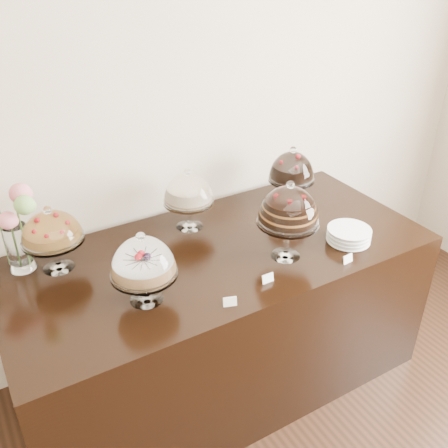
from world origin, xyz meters
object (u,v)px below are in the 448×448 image
cake_stand_choco_layer (289,208)px  cake_stand_cheesecake (188,192)px  cake_stand_dark_choco (292,169)px  flower_vase (9,219)px  display_counter (219,317)px  plate_stack (349,235)px  cake_stand_sugar_sponge (143,261)px  cake_stand_fruit_tart (51,230)px

cake_stand_choco_layer → cake_stand_cheesecake: (-0.28, 0.51, -0.06)m
cake_stand_dark_choco → flower_vase: size_ratio=0.83×
display_counter → plate_stack: plate_stack is taller
cake_stand_dark_choco → cake_stand_choco_layer: bearing=-128.8°
flower_vase → cake_stand_sugar_sponge: bearing=-51.2°
display_counter → plate_stack: size_ratio=9.93×
cake_stand_choco_layer → cake_stand_sugar_sponge: bearing=177.8°
display_counter → cake_stand_choco_layer: (0.26, -0.21, 0.72)m
display_counter → cake_stand_cheesecake: bearing=93.9°
cake_stand_choco_layer → cake_stand_dark_choco: (0.36, 0.44, -0.05)m
cake_stand_choco_layer → flower_vase: (-1.17, 0.57, 0.00)m
cake_stand_sugar_sponge → cake_stand_cheesecake: 0.66m
display_counter → cake_stand_fruit_tart: bearing=160.9°
cake_stand_cheesecake → display_counter: bearing=-86.1°
cake_stand_dark_choco → plate_stack: bearing=-88.6°
display_counter → cake_stand_sugar_sponge: (-0.48, -0.18, 0.66)m
cake_stand_choco_layer → cake_stand_fruit_tart: bearing=155.0°
display_counter → cake_stand_fruit_tart: size_ratio=6.51×
cake_stand_fruit_tart → plate_stack: size_ratio=1.53×
cake_stand_dark_choco → flower_vase: flower_vase is taller
cake_stand_cheesecake → plate_stack: bearing=-40.8°
display_counter → cake_stand_sugar_sponge: cake_stand_sugar_sponge is taller
display_counter → plate_stack: (0.63, -0.27, 0.49)m
display_counter → cake_stand_choco_layer: 0.80m
cake_stand_cheesecake → cake_stand_fruit_tart: size_ratio=1.02×
cake_stand_fruit_tart → cake_stand_choco_layer: bearing=-25.0°
cake_stand_cheesecake → cake_stand_dark_choco: bearing=-5.8°
cake_stand_choco_layer → plate_stack: 0.44m
cake_stand_cheesecake → cake_stand_fruit_tart: cake_stand_cheesecake is taller
display_counter → cake_stand_cheesecake: (-0.02, 0.29, 0.66)m
cake_stand_cheesecake → cake_stand_dark_choco: cake_stand_dark_choco is taller
cake_stand_sugar_sponge → cake_stand_choco_layer: size_ratio=0.84×
cake_stand_cheesecake → flower_vase: (-0.89, 0.06, 0.06)m
cake_stand_sugar_sponge → cake_stand_choco_layer: (0.74, -0.03, 0.06)m
flower_vase → plate_stack: (1.54, -0.62, -0.24)m
cake_stand_cheesecake → plate_stack: cake_stand_cheesecake is taller
cake_stand_dark_choco → cake_stand_fruit_tart: cake_stand_dark_choco is taller
cake_stand_cheesecake → cake_stand_fruit_tart: bearing=-177.5°
cake_stand_fruit_tart → flower_vase: size_ratio=0.77×
display_counter → cake_stand_choco_layer: cake_stand_choco_layer is taller
cake_stand_choco_layer → plate_stack: bearing=-8.8°
cake_stand_choco_layer → cake_stand_dark_choco: bearing=51.2°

